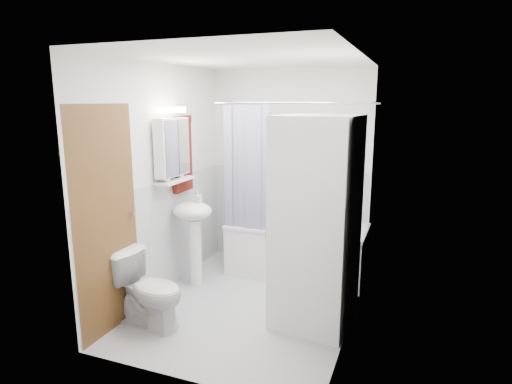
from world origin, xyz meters
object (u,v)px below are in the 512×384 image
(washer_dryer, at_px, (316,223))
(toilet, at_px, (149,290))
(sink, at_px, (193,224))
(bathtub, at_px, (297,247))

(washer_dryer, bearing_deg, toilet, -151.87)
(washer_dryer, bearing_deg, sink, 171.53)
(sink, distance_m, washer_dryer, 1.49)
(bathtub, relative_size, washer_dryer, 0.83)
(bathtub, distance_m, toilet, 1.88)
(washer_dryer, bearing_deg, bathtub, 118.12)
(toilet, bearing_deg, bathtub, -21.95)
(bathtub, bearing_deg, sink, -144.67)
(bathtub, height_order, washer_dryer, washer_dryer)
(sink, bearing_deg, toilet, -86.97)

